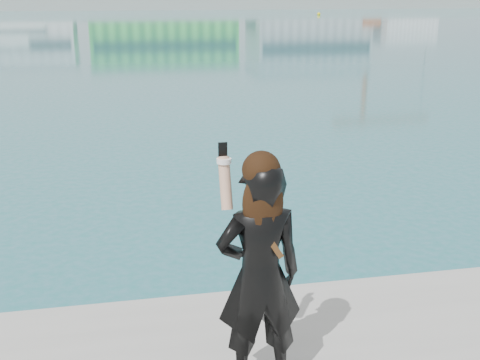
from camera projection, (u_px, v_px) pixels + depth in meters
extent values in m
cube|color=#9E9E99|center=(123.00, 2.00, 126.46)|extent=(320.00, 40.00, 2.00)
cube|color=white|center=(20.00, 3.00, 107.64)|extent=(18.52, 5.27, 2.46)
sphere|color=yellow|center=(319.00, 15.00, 88.52)|extent=(0.50, 0.50, 0.50)
imported|color=black|center=(259.00, 277.00, 4.24)|extent=(0.63, 0.43, 1.70)
sphere|color=black|center=(261.00, 170.00, 3.98)|extent=(0.26, 0.26, 0.26)
ellipsoid|color=black|center=(263.00, 203.00, 4.00)|extent=(0.28, 0.15, 0.45)
cylinder|color=tan|center=(225.00, 183.00, 4.08)|extent=(0.09, 0.20, 0.37)
cylinder|color=white|center=(224.00, 161.00, 4.08)|extent=(0.10, 0.10, 0.03)
cube|color=black|center=(223.00, 151.00, 4.10)|extent=(0.06, 0.02, 0.12)
cube|color=#4C2D14|center=(267.00, 237.00, 4.07)|extent=(0.24, 0.02, 0.35)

